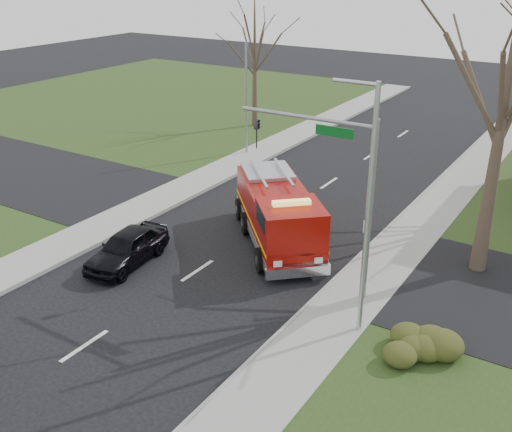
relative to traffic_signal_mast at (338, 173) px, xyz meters
The scene contains 11 objects.
ground 7.18m from the traffic_signal_mast, 163.94° to the right, with size 120.00×120.00×0.00m, color black.
sidewalk_right 4.97m from the traffic_signal_mast, 56.58° to the right, with size 2.40×80.00×0.15m, color gray.
sidewalk_left 12.41m from the traffic_signal_mast, behind, with size 2.40×80.00×0.15m, color gray.
hedge_corner 6.14m from the traffic_signal_mast, 33.41° to the right, with size 2.80×2.00×0.90m, color #2C3212.
bare_tree_near 6.78m from the traffic_signal_mast, 46.37° to the left, with size 6.00×6.00×12.00m.
bare_tree_left 23.97m from the traffic_signal_mast, 129.43° to the left, with size 4.50×4.50×9.00m.
traffic_signal_mast is the anchor object (origin of this frame).
streetlight_pole 2.78m from the traffic_signal_mast, 46.02° to the right, with size 1.48×0.16×8.40m.
utility_pole_far 17.38m from the traffic_signal_mast, 133.85° to the left, with size 0.14×0.14×7.00m, color gray.
fire_engine 5.59m from the traffic_signal_mast, 147.30° to the left, with size 6.79×7.07×2.95m.
parked_car_maroon 9.29m from the traffic_signal_mast, 162.67° to the right, with size 1.69×4.21×1.43m, color black.
Camera 1 is at (13.35, -16.63, 11.61)m, focal length 42.00 mm.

